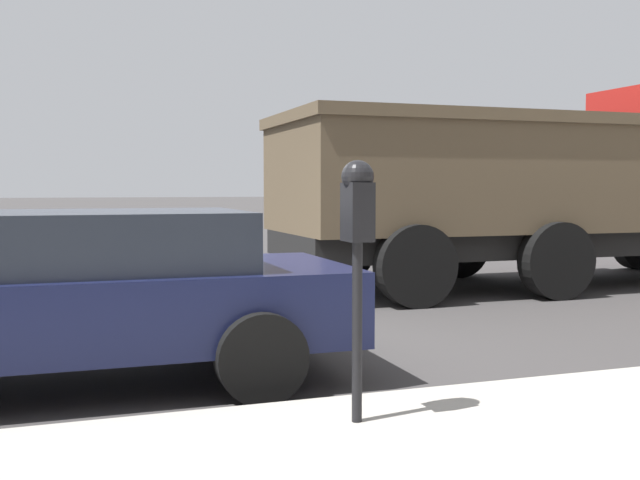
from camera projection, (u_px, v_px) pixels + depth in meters
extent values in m
plane|color=#3D3A3A|center=(151.00, 355.00, 6.69)|extent=(220.00, 220.00, 0.00)
cylinder|color=black|center=(357.00, 332.00, 4.35)|extent=(0.06, 0.06, 1.06)
cube|color=black|center=(358.00, 212.00, 4.30)|extent=(0.20, 0.14, 0.34)
sphere|color=black|center=(358.00, 177.00, 4.29)|extent=(0.19, 0.19, 0.19)
cube|color=#B21919|center=(351.00, 219.00, 4.41)|extent=(0.01, 0.11, 0.12)
cube|color=black|center=(351.00, 199.00, 4.40)|extent=(0.01, 0.10, 0.08)
cube|color=#14193D|center=(51.00, 308.00, 5.55)|extent=(1.83, 4.49, 0.56)
cube|color=#232833|center=(74.00, 241.00, 5.57)|extent=(1.59, 2.52, 0.43)
cylinder|color=black|center=(261.00, 358.00, 5.17)|extent=(0.23, 0.64, 0.64)
cylinder|color=black|center=(214.00, 316.00, 6.84)|extent=(0.23, 0.64, 0.64)
cube|color=black|center=(549.00, 240.00, 11.47)|extent=(2.28, 8.34, 0.35)
cube|color=brown|center=(458.00, 179.00, 10.90)|extent=(2.66, 5.18, 1.48)
cube|color=brown|center=(459.00, 123.00, 10.84)|extent=(2.76, 5.28, 0.16)
cylinder|color=black|center=(639.00, 241.00, 13.68)|extent=(0.30, 1.04, 1.04)
cylinder|color=black|center=(458.00, 246.00, 12.46)|extent=(0.30, 1.04, 1.04)
cylinder|color=black|center=(557.00, 261.00, 9.97)|extent=(0.30, 1.04, 1.04)
cylinder|color=black|center=(341.00, 249.00, 11.79)|extent=(0.30, 1.04, 1.04)
cylinder|color=black|center=(416.00, 266.00, 9.29)|extent=(0.30, 1.04, 1.04)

